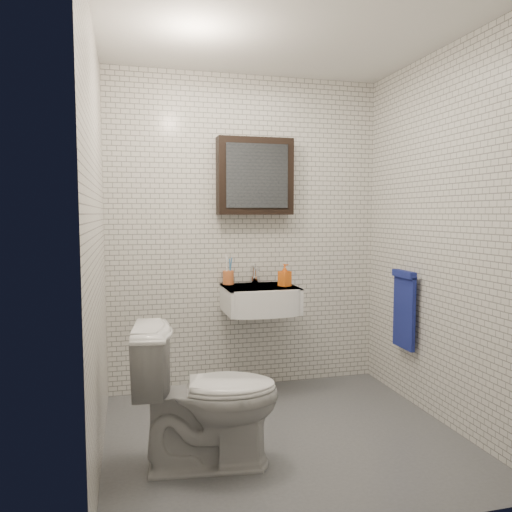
# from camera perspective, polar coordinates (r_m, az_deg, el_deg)

# --- Properties ---
(ground) EXTENTS (2.20, 2.00, 0.01)m
(ground) POSITION_cam_1_polar(r_m,az_deg,el_deg) (3.36, 3.20, -19.85)
(ground) COLOR #4B4E53
(ground) RESTS_ON ground
(room_shell) EXTENTS (2.22, 2.02, 2.51)m
(room_shell) POSITION_cam_1_polar(r_m,az_deg,el_deg) (3.05, 3.33, 5.95)
(room_shell) COLOR silver
(room_shell) RESTS_ON ground
(washbasin) EXTENTS (0.55, 0.50, 0.20)m
(washbasin) POSITION_cam_1_polar(r_m,az_deg,el_deg) (3.82, 0.61, -4.95)
(washbasin) COLOR white
(washbasin) RESTS_ON room_shell
(faucet) EXTENTS (0.06, 0.20, 0.15)m
(faucet) POSITION_cam_1_polar(r_m,az_deg,el_deg) (3.99, -0.12, -2.20)
(faucet) COLOR silver
(faucet) RESTS_ON washbasin
(mirror_cabinet) EXTENTS (0.60, 0.15, 0.60)m
(mirror_cabinet) POSITION_cam_1_polar(r_m,az_deg,el_deg) (3.97, -0.11, 9.08)
(mirror_cabinet) COLOR black
(mirror_cabinet) RESTS_ON room_shell
(towel_rail) EXTENTS (0.09, 0.30, 0.58)m
(towel_rail) POSITION_cam_1_polar(r_m,az_deg,el_deg) (3.87, 16.58, -5.52)
(towel_rail) COLOR silver
(towel_rail) RESTS_ON room_shell
(toothbrush_cup) EXTENTS (0.10, 0.10, 0.24)m
(toothbrush_cup) POSITION_cam_1_polar(r_m,az_deg,el_deg) (3.95, -3.18, -2.39)
(toothbrush_cup) COLOR #D16834
(toothbrush_cup) RESTS_ON washbasin
(soap_bottle) EXTENTS (0.11, 0.11, 0.17)m
(soap_bottle) POSITION_cam_1_polar(r_m,az_deg,el_deg) (3.85, 3.30, -2.19)
(soap_bottle) COLOR orange
(soap_bottle) RESTS_ON washbasin
(toilet) EXTENTS (0.84, 0.54, 0.81)m
(toilet) POSITION_cam_1_polar(r_m,az_deg,el_deg) (2.89, -5.57, -15.51)
(toilet) COLOR silver
(toilet) RESTS_ON ground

